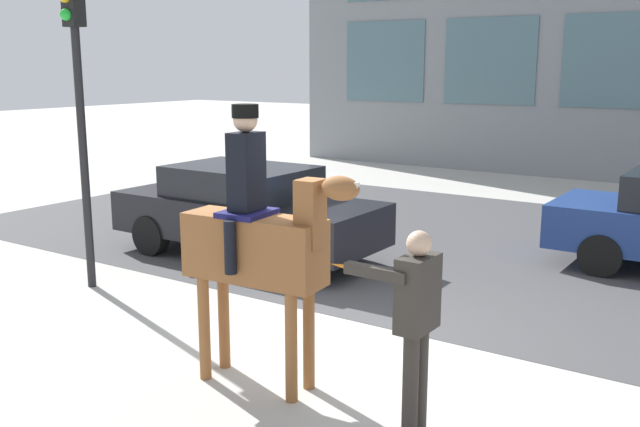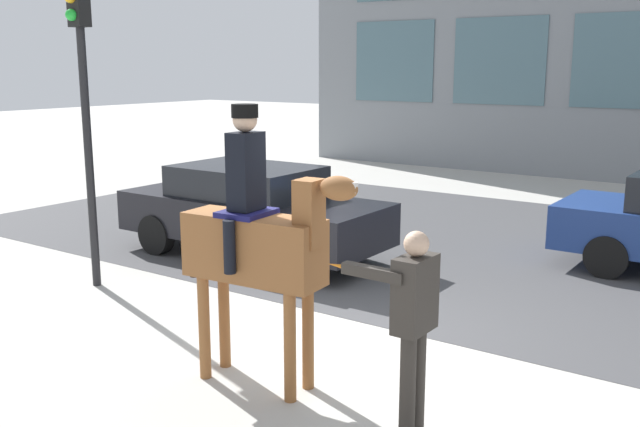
# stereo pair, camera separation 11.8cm
# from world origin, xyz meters

# --- Properties ---
(ground_plane) EXTENTS (80.00, 80.00, 0.00)m
(ground_plane) POSITION_xyz_m (0.00, 0.00, 0.00)
(ground_plane) COLOR #B2AFA8
(road_surface) EXTENTS (18.59, 8.50, 0.01)m
(road_surface) POSITION_xyz_m (0.00, 4.75, 0.00)
(road_surface) COLOR #444447
(road_surface) RESTS_ON ground_plane
(mounted_horse_lead) EXTENTS (1.82, 0.65, 2.62)m
(mounted_horse_lead) POSITION_xyz_m (0.03, -1.43, 1.39)
(mounted_horse_lead) COLOR brown
(mounted_horse_lead) RESTS_ON ground_plane
(pedestrian_bystander) EXTENTS (0.83, 0.43, 1.71)m
(pedestrian_bystander) POSITION_xyz_m (1.65, -1.48, 1.01)
(pedestrian_bystander) COLOR #332D28
(pedestrian_bystander) RESTS_ON ground_plane
(street_car_near_lane) EXTENTS (4.32, 1.77, 1.43)m
(street_car_near_lane) POSITION_xyz_m (-3.03, 2.06, 0.75)
(street_car_near_lane) COLOR black
(street_car_near_lane) RESTS_ON ground_plane
(traffic_light) EXTENTS (0.24, 0.29, 4.15)m
(traffic_light) POSITION_xyz_m (-3.78, -0.34, 2.78)
(traffic_light) COLOR black
(traffic_light) RESTS_ON ground_plane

